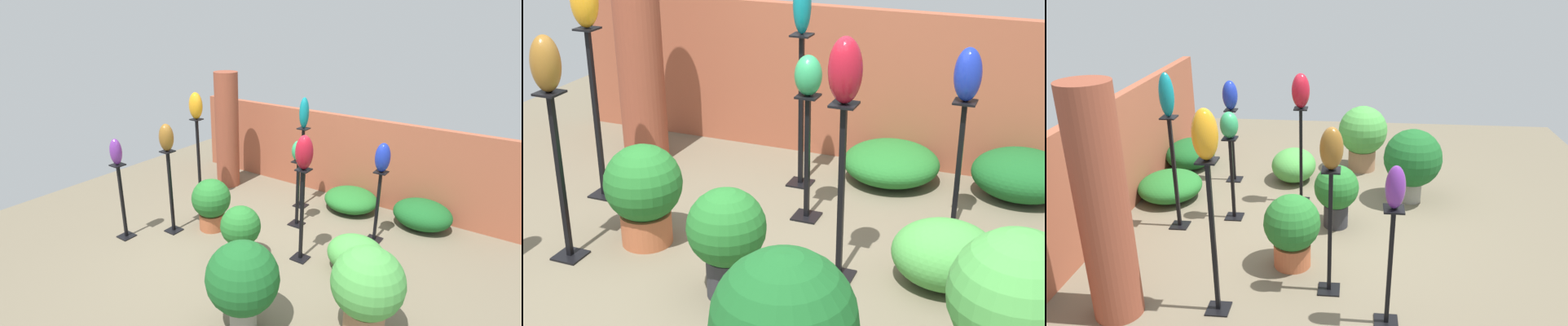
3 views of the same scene
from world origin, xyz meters
The scene contains 24 objects.
ground_plane centered at (0.00, 0.00, 0.00)m, with size 8.00×8.00×0.00m, color #6B604C.
brick_wall_back centered at (0.00, 2.24, 0.70)m, with size 5.60×0.12×1.39m, color #9E5138.
brick_pillar centered at (-1.77, 1.48, 1.01)m, with size 0.41×0.41×2.02m, color brown.
pedestal_cobalt centered at (1.12, 1.14, 0.46)m, with size 0.20×0.20×1.00m.
pedestal_amber centered at (-1.66, 0.64, 0.65)m, with size 0.20×0.20×1.40m.
pedestal_violet centered at (-1.70, -0.80, 0.49)m, with size 0.20×0.20×1.07m.
pedestal_teal centered at (-0.24, 1.46, 0.60)m, with size 0.20×0.20×1.30m.
pedestal_ruby centered at (0.53, 0.15, 0.56)m, with size 0.20×0.20×1.21m.
pedestal_bronze centered at (-1.29, -0.30, 0.55)m, with size 0.20×0.20×1.20m.
pedestal_jade centered at (0.03, 0.89, 0.45)m, with size 0.20×0.20×0.99m.
art_vase_cobalt centered at (1.12, 1.14, 1.20)m, with size 0.19×0.20×0.39m, color #192D9E.
art_vase_amber centered at (-1.66, 0.64, 1.60)m, with size 0.22×0.20×0.41m, color orange.
art_vase_violet centered at (-1.70, -0.80, 1.25)m, with size 0.16×0.15×0.35m, color #6B2D8C.
art_vase_teal centered at (-0.24, 1.46, 1.53)m, with size 0.14×0.16×0.47m, color #0F727A.
art_vase_ruby centered at (0.53, 0.15, 1.42)m, with size 0.21×0.21×0.41m, color maroon.
art_vase_bronze centered at (-1.29, -0.30, 1.39)m, with size 0.19×0.20×0.37m, color brown.
art_vase_jade centered at (0.03, 0.89, 1.14)m, with size 0.20×0.20×0.30m, color #2D9356.
potted_plant_front_left centered at (-0.06, -0.31, 0.43)m, with size 0.50×0.50×0.73m.
potted_plant_front_right centered at (-0.90, 0.09, 0.42)m, with size 0.56×0.56×0.75m.
potted_plant_near_pillar centered at (1.68, -0.61, 0.54)m, with size 0.69×0.69×0.93m.
potted_plant_walkway_edge centered at (0.69, -1.21, 0.55)m, with size 0.72×0.72×0.93m.
foliage_bed_east centered at (1.19, 0.32, 0.22)m, with size 0.70×0.60×0.44m, color #479942.
foliage_bed_west centered at (0.46, 1.81, 0.17)m, with size 0.82×0.79×0.34m, color #236B28.
foliage_bed_center centered at (1.54, 1.88, 0.21)m, with size 0.82×0.69×0.41m, color #195923.
Camera 1 is at (2.72, -3.72, 2.90)m, focal length 28.00 mm.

